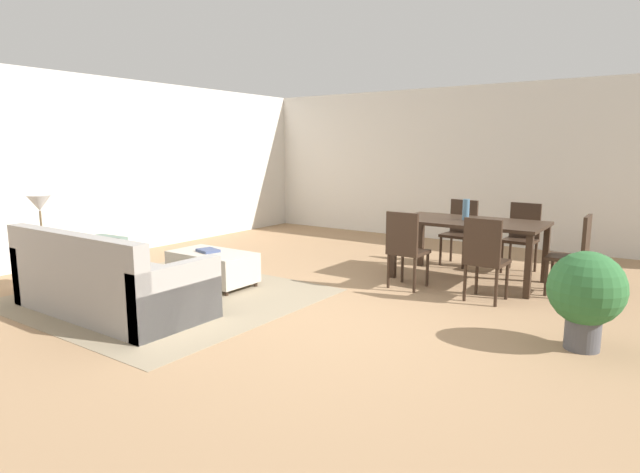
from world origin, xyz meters
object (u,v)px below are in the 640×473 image
Objects in this scene: ottoman_table at (213,266)px; dining_chair_far_right at (522,233)px; couch at (108,284)px; dining_chair_far_left at (461,228)px; table_lamp at (39,205)px; potted_plant at (586,292)px; side_table at (44,251)px; book_on_ottoman at (208,250)px; dining_chair_head_east at (576,251)px; vase_centerpiece at (466,210)px; dining_chair_near_left at (405,246)px; dining_chair_near_right at (485,255)px; dining_table at (469,227)px.

dining_chair_far_right is (2.87, 2.90, 0.29)m from ottoman_table.
dining_chair_far_left is at bearing 63.23° from couch.
table_lamp reaches higher than potted_plant.
dining_chair_far_left is at bearing 49.84° from side_table.
potted_plant reaches higher than side_table.
potted_plant is at bearing 22.03° from couch.
potted_plant reaches higher than book_on_ottoman.
potted_plant is at bearing -65.94° from dining_chair_far_right.
dining_chair_far_left is 1.85m from dining_chair_head_east.
side_table is 5.09m from vase_centerpiece.
table_lamp is (-1.45, -1.27, 0.76)m from ottoman_table.
dining_chair_near_left and dining_chair_head_east have the same top height.
book_on_ottoman is (0.03, 1.33, 0.13)m from couch.
dining_table is at bearing 119.14° from dining_chair_near_right.
table_lamp is 1.97m from book_on_ottoman.
table_lamp is 0.57× the size of dining_chair_head_east.
dining_chair_head_east is at bearing 28.42° from book_on_ottoman.
dining_chair_near_right and dining_chair_far_left have the same top height.
side_table reaches higher than ottoman_table.
vase_centerpiece is at bearing 177.92° from dining_chair_head_east.
dining_chair_far_left is at bearing 152.31° from dining_chair_head_east.
ottoman_table is 0.20m from book_on_ottoman.
vase_centerpiece is (-0.53, 0.86, 0.37)m from dining_chair_near_right.
potted_plant is (4.07, 0.33, 0.06)m from book_on_ottoman.
couch is at bearing -139.90° from dining_chair_near_right.
ottoman_table is 1.26× the size of potted_plant.
dining_chair_far_right is 3.54× the size of book_on_ottoman.
dining_chair_far_left is at bearing 54.01° from book_on_ottoman.
side_table is 6.07m from dining_chair_head_east.
vase_centerpiece reaches higher than dining_table.
table_lamp is at bearing -139.73° from dining_table.
dining_chair_near_left and dining_chair_far_left have the same top height.
side_table is 0.71× the size of potted_plant.
dining_chair_far_right is 1.05m from vase_centerpiece.
couch is 3.93m from dining_chair_near_right.
dining_table is 1.93× the size of dining_chair_far_right.
couch is at bearing -93.70° from ottoman_table.
ottoman_table is at bearing -139.36° from vase_centerpiece.
potted_plant is at bearing 16.20° from side_table.
dining_chair_head_east is at bearing 28.58° from ottoman_table.
ottoman_table is at bearing -140.33° from dining_table.
dining_chair_head_east is (3.75, 3.34, 0.23)m from couch.
table_lamp is at bearing -138.76° from ottoman_table.
book_on_ottoman is at bearing -134.98° from dining_chair_far_right.
dining_table is 1.93× the size of dining_chair_near_left.
book_on_ottoman is (-2.49, -2.04, -0.25)m from dining_table.
potted_plant is (1.99, -2.54, -0.03)m from dining_chair_far_left.
ottoman_table is 1.97× the size of table_lamp.
dining_chair_near_left is 1.12× the size of potted_plant.
couch is 4.06× the size of table_lamp.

